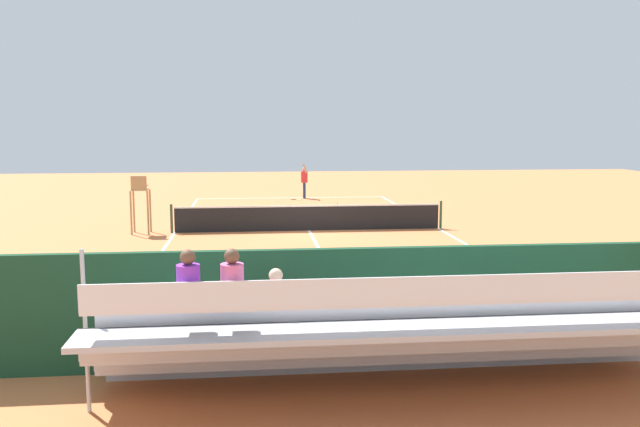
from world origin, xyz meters
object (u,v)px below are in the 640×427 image
Objects in this scene: tennis_net at (309,217)px; umpire_chair at (140,198)px; tennis_player at (304,179)px; courtside_bench at (551,313)px; tennis_ball_near at (337,203)px; tennis_racket at (298,199)px; bleacher_stand at (386,336)px; equipment_bag at (455,338)px.

tennis_net is 4.81× the size of umpire_chair.
umpire_chair is 1.11× the size of tennis_player.
tennis_net reaches higher than courtside_bench.
umpire_chair is 11.76m from tennis_ball_near.
tennis_net is 10.73m from tennis_player.
tennis_net is at bearing -75.81° from courtside_bench.
tennis_racket is 2.66m from tennis_ball_near.
umpire_chair is 32.42× the size of tennis_ball_near.
tennis_player is at bearing -60.57° from tennis_ball_near.
tennis_net reaches higher than tennis_racket.
courtside_bench is 3.07× the size of tennis_racket.
umpire_chair is 3.65× the size of tennis_racket.
umpire_chair is 12.78m from tennis_player.
tennis_net is at bearing -90.73° from bleacher_stand.
tennis_net is 15.36m from bleacher_stand.
umpire_chair reaches higher than courtside_bench.
courtside_bench is at bearing 96.34° from tennis_player.
tennis_ball_near is (-2.14, -8.13, -0.47)m from tennis_net.
bleacher_stand is at bearing 89.27° from tennis_net.
tennis_player reaches higher than equipment_bag.
tennis_racket is (-6.52, -10.12, -1.30)m from umpire_chair.
bleacher_stand is 4.13m from courtside_bench.
equipment_bag is at bearing 91.89° from tennis_player.
bleacher_stand is at bearing 30.36° from courtside_bench.
tennis_player is 3.11m from tennis_ball_near.
bleacher_stand reaches higher than tennis_player.
bleacher_stand is at bearing 88.84° from tennis_racket.
tennis_net is 17.59× the size of tennis_racket.
bleacher_stand is 26.07m from tennis_player.
equipment_bag is 0.47× the size of tennis_player.
tennis_net is at bearing -83.66° from equipment_bag.
equipment_bag is (-7.69, 13.35, -1.13)m from umpire_chair.
tennis_player is 29.18× the size of tennis_ball_near.
umpire_chair reaches higher than tennis_player.
tennis_racket is at bearing -91.16° from bleacher_stand.
tennis_net is 8.42m from tennis_ball_near.
bleacher_stand is at bearing 84.31° from tennis_ball_near.
courtside_bench is (-9.56, 13.22, -0.76)m from umpire_chair.
courtside_bench is at bearing 93.25° from tennis_ball_near.
tennis_net is 13.69m from courtside_bench.
umpire_chair is at bearing 57.33° from tennis_player.
equipment_bag is at bearing 88.26° from tennis_ball_near.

